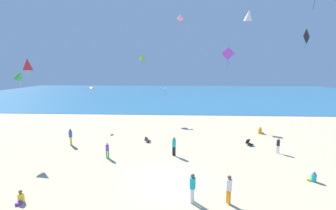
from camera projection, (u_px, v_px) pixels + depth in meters
The scene contains 22 objects.
ground_plane at pixel (170, 136), 24.80m from camera, with size 120.00×120.00×0.00m, color #C6B58C.
ocean_water at pixel (175, 94), 65.62m from camera, with size 120.00×60.00×0.05m, color teal.
beach_chair_near_camera at pixel (147, 140), 22.94m from camera, with size 0.74×0.73×0.52m.
beach_chair_mid_beach at pixel (249, 143), 21.94m from camera, with size 0.77×0.82×0.60m.
person_0 at pixel (313, 178), 14.93m from camera, with size 0.62×0.53×0.69m.
person_1 at pixel (21, 198), 12.60m from camera, with size 0.39×0.61×0.73m.
person_2 at pixel (192, 186), 12.50m from camera, with size 0.47×0.47×1.73m.
person_3 at pixel (71, 136), 21.87m from camera, with size 0.38×0.38×1.66m.
person_4 at pixel (229, 187), 12.35m from camera, with size 0.44×0.44×1.71m.
person_5 at pixel (107, 149), 18.69m from camera, with size 0.32×0.32×1.37m.
person_6 at pixel (260, 131), 25.87m from camera, with size 0.70×0.49×0.80m.
person_7 at pixel (278, 145), 19.83m from camera, with size 0.39×0.39×1.39m.
person_8 at pixel (174, 145), 19.22m from camera, with size 0.47×0.47×1.68m.
kite_white at pixel (249, 15), 21.64m from camera, with size 0.89×1.12×1.69m.
kite_purple at pixel (228, 54), 15.94m from camera, with size 0.91×0.34×1.69m.
kite_yellow at pixel (93, 88), 28.54m from camera, with size 0.63×0.75×1.18m.
kite_red at pixel (27, 64), 15.63m from camera, with size 0.84×0.86×1.21m.
kite_pink at pixel (180, 19), 34.03m from camera, with size 1.04×0.40×1.50m.
kite_teal at pixel (166, 88), 30.65m from camera, with size 0.57×0.53×1.49m.
kite_lime at pixel (142, 57), 33.46m from camera, with size 1.23×1.24×1.72m.
kite_green at pixel (19, 75), 19.96m from camera, with size 1.08×0.79×1.72m.
kite_black at pixel (306, 36), 15.54m from camera, with size 0.81×0.69×1.38m.
Camera 1 is at (0.94, -13.86, 7.56)m, focal length 23.67 mm.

